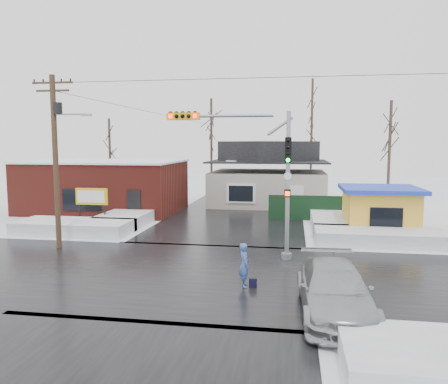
# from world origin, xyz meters

# --- Properties ---
(ground) EXTENTS (120.00, 120.00, 0.00)m
(ground) POSITION_xyz_m (0.00, 0.00, 0.00)
(ground) COLOR white
(ground) RESTS_ON ground
(road_ns) EXTENTS (10.00, 120.00, 0.02)m
(road_ns) POSITION_xyz_m (0.00, 0.00, 0.01)
(road_ns) COLOR black
(road_ns) RESTS_ON ground
(road_ew) EXTENTS (120.00, 10.00, 0.02)m
(road_ew) POSITION_xyz_m (0.00, 0.00, 0.01)
(road_ew) COLOR black
(road_ew) RESTS_ON ground
(snowbank_nw) EXTENTS (7.00, 3.00, 0.80)m
(snowbank_nw) POSITION_xyz_m (-9.00, 7.00, 0.40)
(snowbank_nw) COLOR white
(snowbank_nw) RESTS_ON ground
(snowbank_ne) EXTENTS (7.00, 3.00, 0.80)m
(snowbank_ne) POSITION_xyz_m (9.00, 7.00, 0.40)
(snowbank_ne) COLOR white
(snowbank_ne) RESTS_ON ground
(snowbank_nside_w) EXTENTS (3.00, 8.00, 0.80)m
(snowbank_nside_w) POSITION_xyz_m (-7.00, 12.00, 0.40)
(snowbank_nside_w) COLOR white
(snowbank_nside_w) RESTS_ON ground
(snowbank_nside_e) EXTENTS (3.00, 8.00, 0.80)m
(snowbank_nside_e) POSITION_xyz_m (7.00, 12.00, 0.40)
(snowbank_nside_e) COLOR white
(snowbank_nside_e) RESTS_ON ground
(traffic_signal) EXTENTS (6.05, 0.68, 7.00)m
(traffic_signal) POSITION_xyz_m (2.43, 2.97, 4.54)
(traffic_signal) COLOR gray
(traffic_signal) RESTS_ON ground
(utility_pole) EXTENTS (3.15, 0.44, 9.00)m
(utility_pole) POSITION_xyz_m (-7.93, 3.50, 5.11)
(utility_pole) COLOR #382619
(utility_pole) RESTS_ON ground
(brick_building) EXTENTS (12.20, 8.20, 4.12)m
(brick_building) POSITION_xyz_m (-11.00, 15.99, 2.08)
(brick_building) COLOR maroon
(brick_building) RESTS_ON ground
(marquee_sign) EXTENTS (2.20, 0.21, 2.55)m
(marquee_sign) POSITION_xyz_m (-9.00, 9.49, 1.92)
(marquee_sign) COLOR black
(marquee_sign) RESTS_ON ground
(house) EXTENTS (10.40, 8.40, 5.76)m
(house) POSITION_xyz_m (2.00, 22.00, 2.62)
(house) COLOR #ABA69B
(house) RESTS_ON ground
(kiosk) EXTENTS (4.60, 4.60, 2.88)m
(kiosk) POSITION_xyz_m (9.50, 9.99, 1.46)
(kiosk) COLOR yellow
(kiosk) RESTS_ON ground
(fence) EXTENTS (8.00, 0.12, 1.80)m
(fence) POSITION_xyz_m (6.50, 14.00, 0.90)
(fence) COLOR black
(fence) RESTS_ON ground
(tree_far_left) EXTENTS (3.00, 3.00, 10.00)m
(tree_far_left) POSITION_xyz_m (-4.00, 26.00, 7.95)
(tree_far_left) COLOR #332821
(tree_far_left) RESTS_ON ground
(tree_far_mid) EXTENTS (3.00, 3.00, 12.00)m
(tree_far_mid) POSITION_xyz_m (6.00, 28.00, 9.54)
(tree_far_mid) COLOR #332821
(tree_far_mid) RESTS_ON ground
(tree_far_right) EXTENTS (3.00, 3.00, 9.00)m
(tree_far_right) POSITION_xyz_m (12.00, 20.00, 7.16)
(tree_far_right) COLOR #332821
(tree_far_right) RESTS_ON ground
(tree_far_west) EXTENTS (3.00, 3.00, 8.00)m
(tree_far_west) POSITION_xyz_m (-14.00, 24.00, 6.36)
(tree_far_west) COLOR #332821
(tree_far_west) RESTS_ON ground
(pedestrian) EXTENTS (0.56, 0.71, 1.71)m
(pedestrian) POSITION_xyz_m (2.46, -1.34, 0.85)
(pedestrian) COLOR #3F5FB1
(pedestrian) RESTS_ON ground
(car) EXTENTS (2.43, 5.57, 1.59)m
(car) POSITION_xyz_m (5.64, -3.60, 0.80)
(car) COLOR #AAADB1
(car) RESTS_ON ground
(shopping_bag) EXTENTS (0.30, 0.20, 0.35)m
(shopping_bag) POSITION_xyz_m (2.80, -1.42, 0.17)
(shopping_bag) COLOR black
(shopping_bag) RESTS_ON ground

